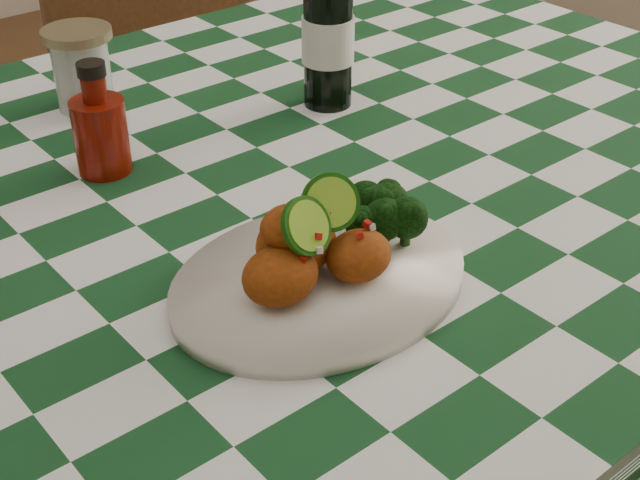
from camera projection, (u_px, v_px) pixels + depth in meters
dining_table at (235, 445)px, 1.21m from camera, size 1.66×1.06×0.79m
plate at (320, 281)px, 0.84m from camera, size 0.31×0.25×0.02m
fried_chicken_pile at (317, 235)px, 0.81m from camera, size 0.14×0.10×0.09m
broccoli_side at (372, 217)px, 0.87m from camera, size 0.07×0.07×0.05m
ketchup_bottle at (98, 118)px, 1.01m from camera, size 0.06×0.06×0.13m
mason_jar at (82, 69)px, 1.16m from camera, size 0.12×0.12×0.11m
beer_bottle at (328, 19)px, 1.14m from camera, size 0.09×0.09×0.23m
wooden_chair_right at (184, 147)px, 1.84m from camera, size 0.48×0.50×0.89m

